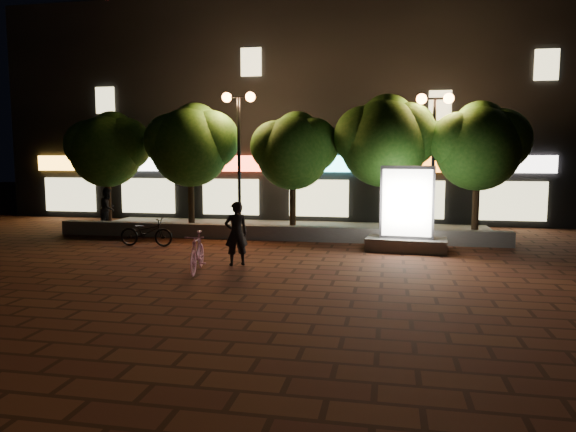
% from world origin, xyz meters
% --- Properties ---
extents(ground, '(80.00, 80.00, 0.00)m').
position_xyz_m(ground, '(0.00, 0.00, 0.00)').
color(ground, '#502919').
rests_on(ground, ground).
extents(retaining_wall, '(16.00, 0.45, 0.50)m').
position_xyz_m(retaining_wall, '(0.00, 4.00, 0.25)').
color(retaining_wall, slate).
rests_on(retaining_wall, ground).
extents(sidewalk, '(16.00, 5.00, 0.08)m').
position_xyz_m(sidewalk, '(0.00, 6.50, 0.04)').
color(sidewalk, slate).
rests_on(sidewalk, ground).
extents(building_block, '(28.00, 8.12, 11.30)m').
position_xyz_m(building_block, '(-0.01, 12.99, 5.00)').
color(building_block, black).
rests_on(building_block, ground).
extents(tree_far_left, '(3.36, 2.80, 4.63)m').
position_xyz_m(tree_far_left, '(-6.95, 5.46, 3.29)').
color(tree_far_left, black).
rests_on(tree_far_left, sidewalk).
extents(tree_left, '(3.60, 3.00, 4.89)m').
position_xyz_m(tree_left, '(-3.45, 5.46, 3.44)').
color(tree_left, black).
rests_on(tree_left, sidewalk).
extents(tree_mid, '(3.24, 2.70, 4.50)m').
position_xyz_m(tree_mid, '(0.55, 5.46, 3.22)').
color(tree_mid, black).
rests_on(tree_mid, sidewalk).
extents(tree_right, '(3.72, 3.10, 5.07)m').
position_xyz_m(tree_right, '(3.86, 5.46, 3.57)').
color(tree_right, black).
rests_on(tree_right, sidewalk).
extents(tree_far_right, '(3.48, 2.90, 4.76)m').
position_xyz_m(tree_far_right, '(7.05, 5.46, 3.37)').
color(tree_far_right, black).
rests_on(tree_far_right, sidewalk).
extents(street_lamp_left, '(1.26, 0.36, 5.18)m').
position_xyz_m(street_lamp_left, '(-1.50, 5.20, 4.03)').
color(street_lamp_left, black).
rests_on(street_lamp_left, sidewalk).
extents(street_lamp_right, '(1.26, 0.36, 4.98)m').
position_xyz_m(street_lamp_right, '(5.50, 5.20, 3.89)').
color(street_lamp_right, black).
rests_on(street_lamp_right, sidewalk).
extents(ad_kiosk, '(2.52, 1.42, 2.62)m').
position_xyz_m(ad_kiosk, '(4.58, 2.66, 1.06)').
color(ad_kiosk, slate).
rests_on(ad_kiosk, ground).
extents(scooter_pink, '(0.76, 1.74, 1.01)m').
position_xyz_m(scooter_pink, '(-0.70, -1.42, 0.51)').
color(scooter_pink, '#F6A1DE').
rests_on(scooter_pink, ground).
extents(rider, '(0.75, 0.66, 1.72)m').
position_xyz_m(rider, '(0.03, -0.41, 0.86)').
color(rider, black).
rests_on(rider, ground).
extents(scooter_parked, '(1.79, 0.72, 0.92)m').
position_xyz_m(scooter_parked, '(-3.71, 1.95, 0.46)').
color(scooter_parked, black).
rests_on(scooter_parked, ground).
extents(pedestrian, '(0.63, 0.80, 1.60)m').
position_xyz_m(pedestrian, '(-6.86, 5.12, 0.88)').
color(pedestrian, black).
rests_on(pedestrian, sidewalk).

